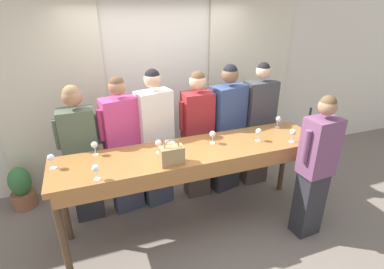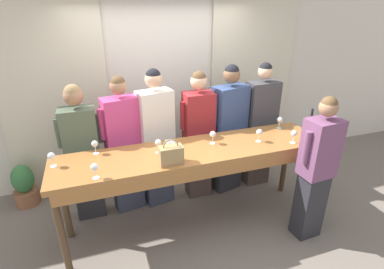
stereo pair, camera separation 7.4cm
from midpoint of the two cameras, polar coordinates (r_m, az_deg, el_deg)
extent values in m
plane|color=#70665B|center=(3.88, 0.91, -16.59)|extent=(18.00, 18.00, 0.00)
cube|color=silver|center=(4.46, -5.29, 9.45)|extent=(12.00, 0.06, 2.80)
cube|color=beige|center=(4.33, -24.12, 6.15)|extent=(1.38, 0.03, 2.69)
cube|color=beige|center=(4.95, 11.69, 9.88)|extent=(1.38, 0.03, 2.69)
cube|color=#9E6633|center=(3.31, 1.02, -3.31)|extent=(3.02, 0.68, 0.06)
cube|color=#9E6633|center=(3.09, 3.05, -7.44)|extent=(2.90, 0.03, 0.12)
cylinder|color=#4C3823|center=(3.26, -22.97, -17.08)|extent=(0.07, 0.07, 0.98)
cylinder|color=#4C3823|center=(4.04, 22.05, -8.19)|extent=(0.07, 0.07, 0.98)
cylinder|color=#4C3823|center=(3.68, -22.63, -11.79)|extent=(0.07, 0.07, 0.98)
cylinder|color=#4C3823|center=(4.39, 17.76, -4.83)|extent=(0.07, 0.07, 0.98)
cylinder|color=black|center=(3.85, 21.99, 1.23)|extent=(0.08, 0.08, 0.22)
cone|color=black|center=(3.80, 22.29, 3.02)|extent=(0.08, 0.08, 0.04)
cylinder|color=black|center=(3.78, 22.45, 3.93)|extent=(0.03, 0.03, 0.09)
cylinder|color=beige|center=(3.85, 21.97, 1.08)|extent=(0.08, 0.08, 0.09)
cube|color=#997A4C|center=(2.98, -3.32, -3.96)|extent=(0.24, 0.13, 0.19)
torus|color=#997A4C|center=(2.93, -3.37, -2.22)|extent=(0.16, 0.01, 0.16)
cylinder|color=white|center=(3.24, -5.70, -3.39)|extent=(0.06, 0.06, 0.00)
cylinder|color=white|center=(3.22, -5.74, -2.69)|extent=(0.01, 0.01, 0.08)
sphere|color=white|center=(3.19, -5.79, -1.55)|extent=(0.07, 0.07, 0.07)
cylinder|color=white|center=(3.64, 19.18, -1.46)|extent=(0.06, 0.06, 0.00)
cylinder|color=white|center=(3.62, 19.27, -0.83)|extent=(0.01, 0.01, 0.08)
sphere|color=white|center=(3.59, 19.43, 0.20)|extent=(0.07, 0.07, 0.07)
sphere|color=maroon|center=(3.60, 19.41, 0.07)|extent=(0.05, 0.05, 0.05)
cylinder|color=white|center=(3.99, 16.69, 1.19)|extent=(0.06, 0.06, 0.00)
cylinder|color=white|center=(3.98, 16.77, 1.77)|extent=(0.01, 0.01, 0.08)
sphere|color=white|center=(3.95, 16.89, 2.73)|extent=(0.07, 0.07, 0.07)
cylinder|color=white|center=(3.57, 13.12, -1.25)|extent=(0.06, 0.06, 0.00)
cylinder|color=white|center=(3.55, 13.19, -0.60)|extent=(0.01, 0.01, 0.08)
sphere|color=white|center=(3.52, 13.30, 0.45)|extent=(0.07, 0.07, 0.07)
cylinder|color=white|center=(3.25, -24.29, -5.53)|extent=(0.06, 0.06, 0.00)
cylinder|color=white|center=(3.23, -24.42, -4.85)|extent=(0.01, 0.01, 0.08)
sphere|color=white|center=(3.20, -24.64, -3.73)|extent=(0.07, 0.07, 0.07)
cylinder|color=white|center=(3.35, -17.20, -3.46)|extent=(0.06, 0.06, 0.00)
cylinder|color=white|center=(3.33, -17.29, -2.79)|extent=(0.01, 0.01, 0.08)
sphere|color=white|center=(3.30, -17.45, -1.68)|extent=(0.07, 0.07, 0.07)
cylinder|color=white|center=(2.91, -17.10, -7.90)|extent=(0.06, 0.06, 0.00)
cylinder|color=white|center=(2.89, -17.21, -7.16)|extent=(0.01, 0.01, 0.08)
sphere|color=white|center=(2.86, -17.39, -5.93)|extent=(0.07, 0.07, 0.07)
cylinder|color=white|center=(3.43, 4.55, -1.68)|extent=(0.06, 0.06, 0.00)
cylinder|color=white|center=(3.41, 4.57, -1.02)|extent=(0.01, 0.01, 0.08)
sphere|color=white|center=(3.38, 4.61, 0.08)|extent=(0.07, 0.07, 0.07)
sphere|color=maroon|center=(3.39, 4.60, -0.05)|extent=(0.05, 0.05, 0.05)
cube|color=white|center=(3.47, -3.58, -1.35)|extent=(0.13, 0.13, 0.00)
cube|color=#28282D|center=(3.99, -18.56, -9.53)|extent=(0.33, 0.21, 0.81)
cube|color=#4C5B47|center=(3.65, -20.05, -0.03)|extent=(0.39, 0.25, 0.64)
sphere|color=#9E7051|center=(3.50, -21.13, 6.85)|extent=(0.21, 0.21, 0.21)
sphere|color=#93754C|center=(3.49, -21.22, 7.43)|extent=(0.19, 0.19, 0.19)
cylinder|color=#4C5B47|center=(3.63, -16.77, 1.11)|extent=(0.07, 0.07, 0.35)
cylinder|color=#4C5B47|center=(3.65, -23.52, 0.21)|extent=(0.07, 0.07, 0.35)
cube|color=#383D51|center=(3.98, -11.60, -8.33)|extent=(0.39, 0.26, 0.85)
cube|color=#C63D7A|center=(3.63, -12.60, 1.82)|extent=(0.46, 0.31, 0.67)
sphere|color=#9E7051|center=(3.49, -13.30, 8.94)|extent=(0.19, 0.19, 0.19)
sphere|color=brown|center=(3.48, -13.36, 9.48)|extent=(0.17, 0.17, 0.17)
cylinder|color=#C63D7A|center=(3.68, -9.20, 3.25)|extent=(0.08, 0.08, 0.37)
cylinder|color=#C63D7A|center=(3.56, -16.25, 1.82)|extent=(0.08, 0.08, 0.37)
cube|color=#383D51|center=(4.03, -5.89, -7.30)|extent=(0.39, 0.27, 0.87)
cube|color=silver|center=(3.68, -6.40, 3.11)|extent=(0.46, 0.32, 0.69)
sphere|color=#DBAD89|center=(3.53, -6.77, 10.42)|extent=(0.20, 0.20, 0.20)
sphere|color=black|center=(3.52, -6.80, 10.98)|extent=(0.18, 0.18, 0.18)
cylinder|color=silver|center=(3.75, -3.24, 4.51)|extent=(0.08, 0.08, 0.38)
cylinder|color=silver|center=(3.58, -9.79, 3.17)|extent=(0.08, 0.08, 0.38)
cube|color=#473833|center=(4.17, 1.66, -6.28)|extent=(0.32, 0.23, 0.83)
cube|color=maroon|center=(3.85, 1.79, 3.29)|extent=(0.38, 0.27, 0.66)
sphere|color=#DBAD89|center=(3.70, 1.89, 10.06)|extent=(0.21, 0.21, 0.21)
sphere|color=brown|center=(3.69, 1.90, 10.62)|extent=(0.19, 0.19, 0.19)
cylinder|color=maroon|center=(3.90, 4.70, 4.31)|extent=(0.07, 0.07, 0.36)
cylinder|color=maroon|center=(3.77, -1.19, 3.63)|extent=(0.07, 0.07, 0.36)
cube|color=#28282D|center=(4.32, 7.14, -5.14)|extent=(0.43, 0.30, 0.85)
cube|color=#334775|center=(4.00, 7.71, 4.44)|extent=(0.51, 0.36, 0.68)
sphere|color=brown|center=(3.86, 8.11, 11.18)|extent=(0.22, 0.22, 0.22)
sphere|color=black|center=(3.86, 8.15, 11.73)|extent=(0.19, 0.19, 0.19)
cylinder|color=#334775|center=(4.14, 10.44, 5.70)|extent=(0.08, 0.08, 0.37)
cylinder|color=#334775|center=(3.84, 4.85, 4.50)|extent=(0.08, 0.08, 0.37)
cube|color=#473833|center=(4.53, 12.70, -4.03)|extent=(0.36, 0.21, 0.86)
cube|color=#3D3D42|center=(4.23, 13.65, 5.25)|extent=(0.42, 0.25, 0.68)
sphere|color=#DBAD89|center=(4.10, 14.31, 11.53)|extent=(0.19, 0.19, 0.19)
sphere|color=black|center=(4.09, 14.36, 11.99)|extent=(0.17, 0.17, 0.17)
cylinder|color=#3D3D42|center=(4.34, 16.28, 6.16)|extent=(0.07, 0.07, 0.38)
cylinder|color=#3D3D42|center=(4.09, 11.01, 5.63)|extent=(0.07, 0.07, 0.38)
cube|color=#28282D|center=(3.76, 21.96, -12.31)|extent=(0.31, 0.24, 0.81)
cube|color=#704266|center=(3.40, 23.84, -2.41)|extent=(0.36, 0.28, 0.64)
sphere|color=#9E7051|center=(3.24, 25.17, 4.66)|extent=(0.19, 0.19, 0.19)
sphere|color=brown|center=(3.23, 25.27, 5.20)|extent=(0.16, 0.16, 0.16)
cylinder|color=#704266|center=(3.25, 21.60, -2.30)|extent=(0.07, 0.07, 0.35)
cylinder|color=#704266|center=(3.52, 26.18, -1.11)|extent=(0.07, 0.07, 0.35)
cylinder|color=#935B3D|center=(4.68, -28.46, -10.35)|extent=(0.31, 0.31, 0.21)
ellipsoid|color=#38753D|center=(4.54, -29.16, -7.39)|extent=(0.28, 0.28, 0.39)
camera|label=1|loc=(0.04, -89.35, 0.29)|focal=28.00mm
camera|label=2|loc=(0.04, 90.65, -0.29)|focal=28.00mm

